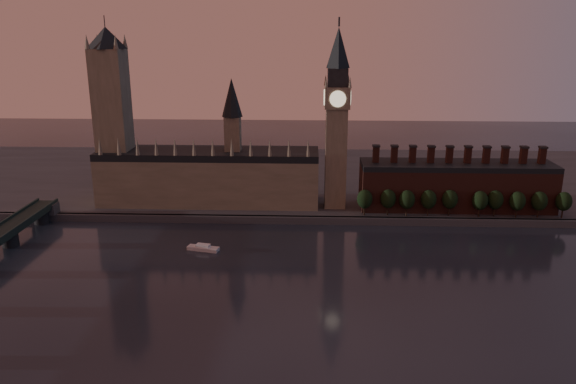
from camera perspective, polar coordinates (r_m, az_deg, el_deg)
name	(u,v)px	position (r m, az deg, el deg)	size (l,w,h in m)	color
ground	(321,298)	(232.31, 3.35, -10.75)	(900.00, 900.00, 0.00)	black
north_bank	(316,179)	(398.47, 2.90, 1.32)	(900.00, 182.00, 4.00)	#434448
palace_of_westminster	(210,174)	(337.57, -7.94, 1.83)	(130.00, 30.30, 74.00)	gray
victoria_tower	(112,111)	(344.56, -17.42, 7.89)	(24.00, 24.00, 108.00)	gray
big_ben	(337,117)	(320.71, 4.97, 7.58)	(15.00, 15.00, 107.00)	gray
chimney_block	(456,185)	(339.55, 16.69, 0.70)	(110.00, 25.00, 37.00)	#4D251D
embankment_tree_0	(365,199)	(316.11, 7.80, -0.72)	(8.60, 8.60, 14.88)	black
embankment_tree_1	(388,199)	(318.71, 10.14, -0.69)	(8.60, 8.60, 14.88)	black
embankment_tree_2	(407,200)	(319.23, 12.00, -0.76)	(8.60, 8.60, 14.88)	black
embankment_tree_3	(429,199)	(322.34, 14.09, -0.74)	(8.60, 8.60, 14.88)	black
embankment_tree_4	(450,199)	(325.55, 16.13, -0.72)	(8.60, 8.60, 14.88)	black
embankment_tree_5	(480,200)	(328.51, 18.94, -0.82)	(8.60, 8.60, 14.88)	black
embankment_tree_6	(495,200)	(332.47, 20.32, -0.76)	(8.60, 8.60, 14.88)	black
embankment_tree_7	(518,201)	(334.59, 22.29, -0.86)	(8.60, 8.60, 14.88)	black
embankment_tree_8	(539,201)	(339.45, 24.18, -0.85)	(8.60, 8.60, 14.88)	black
embankment_tree_9	(564,202)	(344.34, 26.22, -0.87)	(8.60, 8.60, 14.88)	black
river_boat	(203,248)	(281.10, -8.62, -5.64)	(16.36, 7.88, 3.15)	silver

